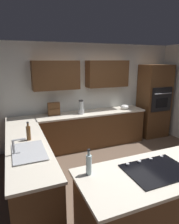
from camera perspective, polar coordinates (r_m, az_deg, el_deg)
name	(u,v)px	position (r m, az deg, el deg)	size (l,w,h in m)	color
ground_plane	(131,179)	(4.07, 11.95, -18.24)	(14.00, 14.00, 0.00)	brown
wall_back	(88,90)	(5.25, -0.41, 6.46)	(6.00, 0.44, 2.60)	silver
lower_cabinets_back	(92,130)	(5.19, 0.62, -5.07)	(2.80, 0.60, 0.86)	brown
countertop_back	(92,113)	(5.06, 0.63, -0.27)	(2.84, 0.64, 0.04)	silver
lower_cabinets_side	(28,163)	(3.77, -17.36, -13.86)	(0.60, 2.90, 0.86)	brown
countertop_side	(26,139)	(3.58, -17.92, -7.52)	(0.64, 2.94, 0.04)	silver
island_base	(154,204)	(2.89, 18.00, -23.76)	(1.89, 0.80, 0.86)	brown
island_top	(157,172)	(2.64, 18.81, -16.05)	(1.97, 0.88, 0.04)	silver
wall_oven	(154,101)	(6.03, 18.02, 2.98)	(0.80, 0.66, 2.06)	brown
sink_unit	(28,151)	(3.04, -17.21, -10.78)	(0.46, 0.70, 0.23)	#515456
cooktop	(157,170)	(2.63, 18.78, -15.48)	(0.76, 0.56, 0.03)	black
blender	(81,108)	(4.87, -2.43, 1.18)	(0.15, 0.15, 0.35)	silver
mixing_bowl	(125,107)	(5.43, 10.08, 1.44)	(0.22, 0.22, 0.12)	white
spice_rack	(54,109)	(4.81, -10.22, 0.88)	(0.28, 0.11, 0.31)	brown
dish_soap_bottle	(28,133)	(3.45, -17.15, -5.70)	(0.07, 0.07, 0.31)	brown
oil_bottle	(89,164)	(2.36, -0.20, -14.78)	(0.07, 0.07, 0.32)	silver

